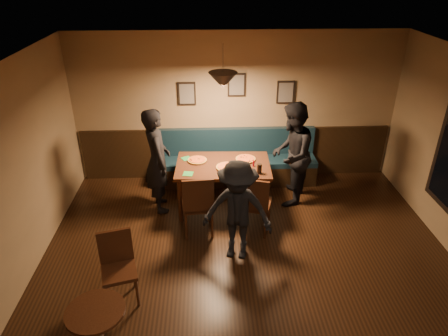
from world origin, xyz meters
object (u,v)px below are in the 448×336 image
(chair_near_left, at_px, (198,203))
(diner_front, at_px, (237,211))
(diner_left, at_px, (157,161))
(cafe_chair_far, at_px, (119,270))
(soda_glass, at_px, (259,169))
(tabasco_bottle, at_px, (254,163))
(dining_table, at_px, (223,186))
(diner_right, at_px, (291,155))
(booth_bench, at_px, (237,159))
(cafe_table, at_px, (99,332))
(chair_near_right, at_px, (256,203))

(chair_near_left, height_order, diner_front, diner_front)
(chair_near_left, bearing_deg, diner_left, 127.28)
(diner_front, relative_size, cafe_chair_far, 1.62)
(soda_glass, xyz_separation_m, tabasco_bottle, (-0.07, 0.24, -0.02))
(dining_table, relative_size, tabasco_bottle, 12.25)
(tabasco_bottle, bearing_deg, diner_right, 20.64)
(diner_left, relative_size, cafe_chair_far, 1.92)
(booth_bench, bearing_deg, cafe_table, -114.85)
(diner_left, bearing_deg, cafe_table, 158.34)
(diner_left, xyz_separation_m, cafe_chair_far, (-0.29, -2.14, -0.43))
(chair_near_left, height_order, diner_right, diner_right)
(diner_right, bearing_deg, diner_front, -14.91)
(soda_glass, bearing_deg, cafe_table, -128.18)
(dining_table, height_order, tabasco_bottle, tabasco_bottle)
(chair_near_right, bearing_deg, tabasco_bottle, 105.33)
(chair_near_left, relative_size, diner_right, 0.58)
(tabasco_bottle, xyz_separation_m, cafe_table, (-1.95, -2.81, -0.57))
(chair_near_right, distance_m, diner_right, 1.17)
(dining_table, height_order, cafe_table, dining_table)
(tabasco_bottle, bearing_deg, chair_near_left, -146.91)
(diner_left, relative_size, cafe_table, 2.75)
(chair_near_right, height_order, diner_front, diner_front)
(booth_bench, xyz_separation_m, chair_near_left, (-0.72, -1.57, 0.03))
(booth_bench, relative_size, chair_near_right, 2.95)
(soda_glass, bearing_deg, booth_bench, 102.43)
(soda_glass, relative_size, cafe_chair_far, 0.17)
(diner_right, bearing_deg, cafe_chair_far, -28.16)
(chair_near_right, relative_size, soda_glass, 6.24)
(diner_right, xyz_separation_m, soda_glass, (-0.61, -0.50, 0.00))
(diner_right, relative_size, cafe_table, 2.77)
(diner_right, height_order, tabasco_bottle, diner_right)
(chair_near_left, xyz_separation_m, diner_front, (0.56, -0.60, 0.24))
(tabasco_bottle, bearing_deg, booth_bench, 101.73)
(cafe_table, relative_size, cafe_chair_far, 0.70)
(diner_left, bearing_deg, dining_table, -106.87)
(dining_table, distance_m, diner_front, 1.35)
(diner_left, xyz_separation_m, cafe_table, (-0.37, -2.95, -0.58))
(diner_left, distance_m, tabasco_bottle, 1.59)
(diner_right, distance_m, cafe_table, 4.08)
(booth_bench, distance_m, cafe_table, 4.17)
(diner_right, bearing_deg, chair_near_right, -18.76)
(booth_bench, height_order, diner_right, diner_right)
(dining_table, xyz_separation_m, diner_front, (0.14, -1.29, 0.35))
(chair_near_left, bearing_deg, dining_table, 53.87)
(diner_right, height_order, cafe_table, diner_right)
(dining_table, height_order, diner_left, diner_left)
(soda_glass, bearing_deg, diner_left, 167.05)
(soda_glass, xyz_separation_m, cafe_chair_far, (-1.94, -1.76, -0.44))
(diner_front, distance_m, cafe_chair_far, 1.75)
(chair_near_left, xyz_separation_m, cafe_chair_far, (-0.96, -1.41, -0.06))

